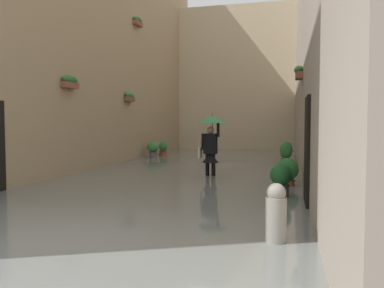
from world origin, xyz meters
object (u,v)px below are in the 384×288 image
(potted_plant_far_left, at_px, (287,172))
(potted_plant_mid_left, at_px, (286,154))
(potted_plant_near_left, at_px, (281,181))
(mooring_bollard, at_px, (276,218))
(potted_plant_mid_right, at_px, (163,149))
(potted_plant_near_right, at_px, (153,149))
(person_wading, at_px, (211,136))

(potted_plant_far_left, bearing_deg, potted_plant_mid_left, -89.52)
(potted_plant_near_left, height_order, mooring_bollard, mooring_bollard)
(potted_plant_mid_right, relative_size, potted_plant_near_left, 0.99)
(potted_plant_near_right, distance_m, potted_plant_mid_right, 1.27)
(person_wading, bearing_deg, mooring_bollard, 108.69)
(potted_plant_far_left, distance_m, potted_plant_near_left, 1.56)
(potted_plant_mid_left, bearing_deg, potted_plant_near_right, -12.31)
(potted_plant_near_right, height_order, potted_plant_far_left, potted_plant_near_right)
(potted_plant_near_left, bearing_deg, potted_plant_mid_left, -90.70)
(potted_plant_mid_left, distance_m, mooring_bollard, 10.11)
(potted_plant_mid_right, distance_m, potted_plant_near_left, 11.03)
(potted_plant_far_left, distance_m, mooring_bollard, 4.78)
(person_wading, bearing_deg, potted_plant_near_left, 126.19)
(potted_plant_near_right, relative_size, potted_plant_far_left, 1.07)
(potted_plant_near_right, height_order, mooring_bollard, mooring_bollard)
(potted_plant_near_right, bearing_deg, person_wading, 124.86)
(potted_plant_near_right, bearing_deg, potted_plant_mid_right, -92.82)
(person_wading, relative_size, potted_plant_mid_left, 2.00)
(mooring_bollard, bearing_deg, potted_plant_far_left, -91.63)
(potted_plant_far_left, bearing_deg, potted_plant_near_right, -48.19)
(potted_plant_far_left, height_order, potted_plant_near_left, potted_plant_near_left)
(person_wading, height_order, potted_plant_far_left, person_wading)
(potted_plant_far_left, relative_size, potted_plant_mid_right, 1.01)
(potted_plant_near_right, bearing_deg, potted_plant_mid_left, 167.69)
(person_wading, height_order, potted_plant_mid_right, person_wading)
(potted_plant_near_left, bearing_deg, potted_plant_mid_right, -58.76)
(potted_plant_near_left, relative_size, mooring_bollard, 0.91)
(mooring_bollard, bearing_deg, person_wading, -71.31)
(person_wading, xyz_separation_m, potted_plant_far_left, (-2.18, 1.25, -0.85))
(potted_plant_far_left, height_order, potted_plant_mid_right, potted_plant_far_left)
(mooring_bollard, bearing_deg, potted_plant_near_left, -90.13)
(potted_plant_mid_left, bearing_deg, mooring_bollard, 89.48)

